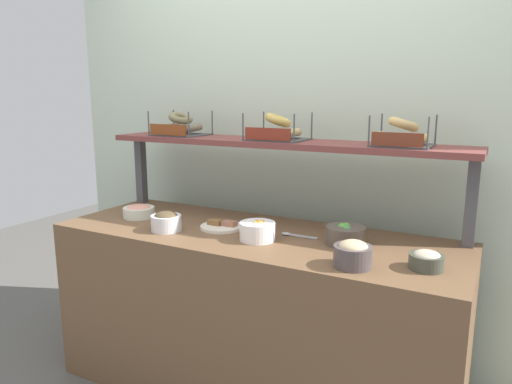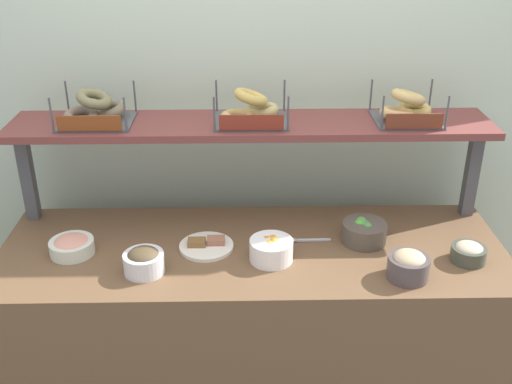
{
  "view_description": "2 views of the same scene",
  "coord_description": "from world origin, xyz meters",
  "px_view_note": "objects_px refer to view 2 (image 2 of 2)",
  "views": [
    {
      "loc": [
        1.05,
        -1.94,
        1.51
      ],
      "look_at": [
        -0.01,
        0.04,
        1.05
      ],
      "focal_mm": 33.04,
      "sensor_mm": 36.0,
      "label": 1
    },
    {
      "loc": [
        -0.03,
        -2.05,
        2.1
      ],
      "look_at": [
        0.02,
        0.05,
        1.07
      ],
      "focal_mm": 42.51,
      "sensor_mm": 36.0,
      "label": 2
    }
  ],
  "objects_px": {
    "bowl_hummus": "(408,265)",
    "bowl_lox_spread": "(72,246)",
    "bowl_tuna_salad": "(469,252)",
    "bagel_basket_sesame": "(250,111)",
    "bowl_chocolate_spread": "(144,261)",
    "serving_spoon_near_plate": "(301,240)",
    "bowl_veggie_mix": "(364,231)",
    "bagel_basket_plain": "(407,110)",
    "bowl_fruit_salad": "(271,249)",
    "bagel_basket_poppy": "(95,111)",
    "serving_plate_white": "(206,245)"
  },
  "relations": [
    {
      "from": "bowl_hummus",
      "to": "serving_plate_white",
      "type": "bearing_deg",
      "value": 163.23
    },
    {
      "from": "bowl_tuna_salad",
      "to": "bowl_chocolate_spread",
      "type": "bearing_deg",
      "value": -177.56
    },
    {
      "from": "bowl_lox_spread",
      "to": "serving_plate_white",
      "type": "distance_m",
      "value": 0.52
    },
    {
      "from": "bowl_tuna_salad",
      "to": "bagel_basket_poppy",
      "type": "xyz_separation_m",
      "value": [
        -1.44,
        0.38,
        0.44
      ]
    },
    {
      "from": "serving_spoon_near_plate",
      "to": "bagel_basket_plain",
      "type": "bearing_deg",
      "value": 27.32
    },
    {
      "from": "bowl_chocolate_spread",
      "to": "bagel_basket_plain",
      "type": "xyz_separation_m",
      "value": [
        1.03,
        0.43,
        0.43
      ]
    },
    {
      "from": "bowl_veggie_mix",
      "to": "bagel_basket_poppy",
      "type": "distance_m",
      "value": 1.18
    },
    {
      "from": "serving_plate_white",
      "to": "bowl_veggie_mix",
      "type": "bearing_deg",
      "value": 3.38
    },
    {
      "from": "bowl_lox_spread",
      "to": "serving_plate_white",
      "type": "xyz_separation_m",
      "value": [
        0.52,
        0.03,
        -0.02
      ]
    },
    {
      "from": "bowl_veggie_mix",
      "to": "bowl_fruit_salad",
      "type": "bearing_deg",
      "value": -161.09
    },
    {
      "from": "bowl_veggie_mix",
      "to": "serving_spoon_near_plate",
      "type": "bearing_deg",
      "value": 179.6
    },
    {
      "from": "bowl_hummus",
      "to": "bagel_basket_sesame",
      "type": "distance_m",
      "value": 0.85
    },
    {
      "from": "bowl_fruit_salad",
      "to": "bagel_basket_poppy",
      "type": "bearing_deg",
      "value": 152.85
    },
    {
      "from": "bowl_lox_spread",
      "to": "bowl_fruit_salad",
      "type": "relative_size",
      "value": 1.03
    },
    {
      "from": "bowl_veggie_mix",
      "to": "bagel_basket_sesame",
      "type": "xyz_separation_m",
      "value": [
        -0.45,
        0.22,
        0.43
      ]
    },
    {
      "from": "bowl_lox_spread",
      "to": "bowl_tuna_salad",
      "type": "xyz_separation_m",
      "value": [
        1.52,
        -0.08,
        0.0
      ]
    },
    {
      "from": "bagel_basket_sesame",
      "to": "bagel_basket_plain",
      "type": "relative_size",
      "value": 1.04
    },
    {
      "from": "bowl_fruit_salad",
      "to": "serving_spoon_near_plate",
      "type": "xyz_separation_m",
      "value": [
        0.12,
        0.13,
        -0.04
      ]
    },
    {
      "from": "bowl_veggie_mix",
      "to": "bowl_lox_spread",
      "type": "height_order",
      "value": "bowl_veggie_mix"
    },
    {
      "from": "bowl_chocolate_spread",
      "to": "bowl_fruit_salad",
      "type": "bearing_deg",
      "value": 9.09
    },
    {
      "from": "bagel_basket_poppy",
      "to": "bowl_hummus",
      "type": "bearing_deg",
      "value": -22.39
    },
    {
      "from": "serving_spoon_near_plate",
      "to": "bagel_basket_sesame",
      "type": "height_order",
      "value": "bagel_basket_sesame"
    },
    {
      "from": "serving_plate_white",
      "to": "serving_spoon_near_plate",
      "type": "height_order",
      "value": "serving_plate_white"
    },
    {
      "from": "bowl_hummus",
      "to": "bowl_lox_spread",
      "type": "xyz_separation_m",
      "value": [
        -1.26,
        0.19,
        -0.02
      ]
    },
    {
      "from": "bowl_tuna_salad",
      "to": "serving_spoon_near_plate",
      "type": "xyz_separation_m",
      "value": [
        -0.62,
        0.15,
        -0.03
      ]
    },
    {
      "from": "bowl_chocolate_spread",
      "to": "serving_spoon_near_plate",
      "type": "bearing_deg",
      "value": 19.08
    },
    {
      "from": "bowl_lox_spread",
      "to": "bagel_basket_sesame",
      "type": "relative_size",
      "value": 0.58
    },
    {
      "from": "bagel_basket_plain",
      "to": "bowl_hummus",
      "type": "bearing_deg",
      "value": -97.78
    },
    {
      "from": "bowl_lox_spread",
      "to": "bagel_basket_sesame",
      "type": "distance_m",
      "value": 0.88
    },
    {
      "from": "serving_plate_white",
      "to": "bagel_basket_sesame",
      "type": "relative_size",
      "value": 0.73
    },
    {
      "from": "bowl_tuna_salad",
      "to": "bowl_chocolate_spread",
      "type": "height_order",
      "value": "bowl_chocolate_spread"
    },
    {
      "from": "bowl_fruit_salad",
      "to": "bagel_basket_sesame",
      "type": "bearing_deg",
      "value": 101.71
    },
    {
      "from": "bowl_fruit_salad",
      "to": "bagel_basket_poppy",
      "type": "xyz_separation_m",
      "value": [
        -0.69,
        0.36,
        0.43
      ]
    },
    {
      "from": "bowl_hummus",
      "to": "bowl_tuna_salad",
      "type": "relative_size",
      "value": 1.14
    },
    {
      "from": "bowl_hummus",
      "to": "serving_plate_white",
      "type": "height_order",
      "value": "bowl_hummus"
    },
    {
      "from": "bagel_basket_poppy",
      "to": "bagel_basket_plain",
      "type": "height_order",
      "value": "same"
    },
    {
      "from": "bowl_tuna_salad",
      "to": "serving_spoon_near_plate",
      "type": "distance_m",
      "value": 0.64
    },
    {
      "from": "bowl_lox_spread",
      "to": "bagel_basket_sesame",
      "type": "xyz_separation_m",
      "value": [
        0.7,
        0.29,
        0.44
      ]
    },
    {
      "from": "bowl_tuna_salad",
      "to": "bagel_basket_sesame",
      "type": "distance_m",
      "value": 1.0
    },
    {
      "from": "bowl_veggie_mix",
      "to": "bagel_basket_sesame",
      "type": "relative_size",
      "value": 0.61
    },
    {
      "from": "bowl_lox_spread",
      "to": "serving_spoon_near_plate",
      "type": "distance_m",
      "value": 0.9
    },
    {
      "from": "bowl_fruit_salad",
      "to": "bagel_basket_plain",
      "type": "distance_m",
      "value": 0.79
    },
    {
      "from": "bowl_chocolate_spread",
      "to": "bagel_basket_plain",
      "type": "height_order",
      "value": "bagel_basket_plain"
    },
    {
      "from": "serving_plate_white",
      "to": "bagel_basket_sesame",
      "type": "xyz_separation_m",
      "value": [
        0.18,
        0.26,
        0.47
      ]
    },
    {
      "from": "bagel_basket_sesame",
      "to": "bowl_veggie_mix",
      "type": "bearing_deg",
      "value": -26.47
    },
    {
      "from": "serving_spoon_near_plate",
      "to": "bagel_basket_poppy",
      "type": "bearing_deg",
      "value": 164.65
    },
    {
      "from": "bowl_veggie_mix",
      "to": "bowl_lox_spread",
      "type": "relative_size",
      "value": 1.05
    },
    {
      "from": "bowl_lox_spread",
      "to": "bagel_basket_plain",
      "type": "relative_size",
      "value": 0.61
    },
    {
      "from": "serving_spoon_near_plate",
      "to": "bagel_basket_sesame",
      "type": "distance_m",
      "value": 0.56
    },
    {
      "from": "bowl_veggie_mix",
      "to": "bagel_basket_sesame",
      "type": "distance_m",
      "value": 0.66
    }
  ]
}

